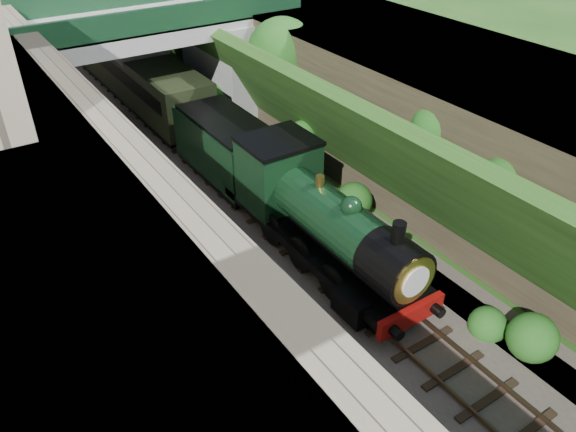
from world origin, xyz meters
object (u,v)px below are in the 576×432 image
object	(u,v)px
tree	(282,55)
tender	(228,151)
locomotive	(321,220)
road_bridge	(153,57)

from	to	relation	value
tree	tender	size ratio (longest dim) A/B	1.10
tree	tender	world-z (taller)	tree
locomotive	tender	distance (m)	7.37
road_bridge	tender	size ratio (longest dim) A/B	2.67
road_bridge	locomotive	distance (m)	15.26
tree	tender	bearing A→B (deg)	-151.04
road_bridge	tender	bearing A→B (deg)	-88.11
tree	locomotive	size ratio (longest dim) A/B	0.65
road_bridge	tender	distance (m)	8.12
locomotive	tender	xyz separation A→B (m)	(-0.00, 7.36, -0.27)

